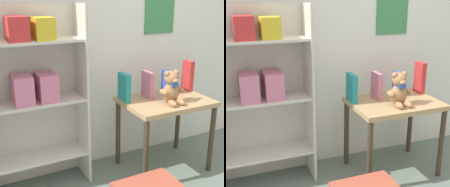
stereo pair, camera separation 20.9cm
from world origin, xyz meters
TOP-DOWN VIEW (x-y plane):
  - wall_back at (0.00, 1.33)m, footprint 4.80×0.07m
  - bookshelf_side at (-0.81, 1.18)m, footprint 0.71×0.27m
  - display_table at (0.17, 0.95)m, footprint 0.68×0.49m
  - teddy_bear at (0.15, 0.87)m, footprint 0.19×0.18m
  - book_standing_teal at (-0.14, 1.07)m, footprint 0.05×0.15m
  - book_standing_pink at (0.06, 1.06)m, footprint 0.04×0.14m
  - book_standing_blue at (0.27, 1.08)m, footprint 0.05×0.12m
  - book_standing_red at (0.47, 1.08)m, footprint 0.04×0.11m

SIDE VIEW (x-z plane):
  - display_table at x=0.17m, z-range 0.21..0.81m
  - book_standing_blue at x=0.27m, z-range 0.60..0.78m
  - book_standing_pink at x=0.06m, z-range 0.60..0.81m
  - book_standing_teal at x=-0.14m, z-range 0.60..0.81m
  - teddy_bear at x=0.15m, z-range 0.59..0.84m
  - book_standing_red at x=0.47m, z-range 0.60..0.85m
  - bookshelf_side at x=-0.81m, z-range 0.08..1.41m
  - wall_back at x=0.00m, z-range 0.00..2.50m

